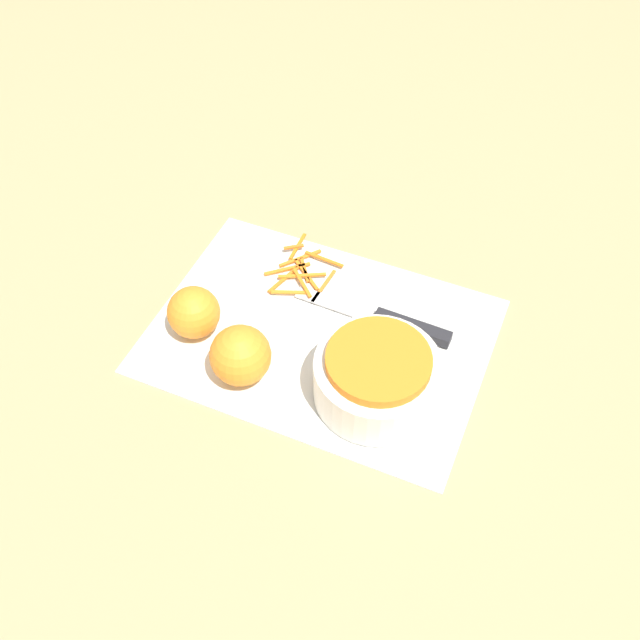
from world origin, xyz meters
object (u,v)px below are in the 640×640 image
at_px(bowl_speckled, 377,376).
at_px(orange_right, 240,355).
at_px(knife, 398,323).
at_px(orange_left, 194,312).

distance_m(bowl_speckled, orange_right, 0.18).
xyz_separation_m(knife, orange_right, (0.16, 0.16, 0.03)).
bearing_deg(knife, orange_right, 45.92).
bearing_deg(knife, bowl_speckled, 96.85).
height_order(orange_left, orange_right, orange_right).
xyz_separation_m(bowl_speckled, orange_left, (0.27, -0.00, -0.00)).
bearing_deg(knife, orange_left, 25.85).
relative_size(orange_left, orange_right, 0.90).
height_order(knife, orange_right, orange_right).
distance_m(orange_left, orange_right, 0.10).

